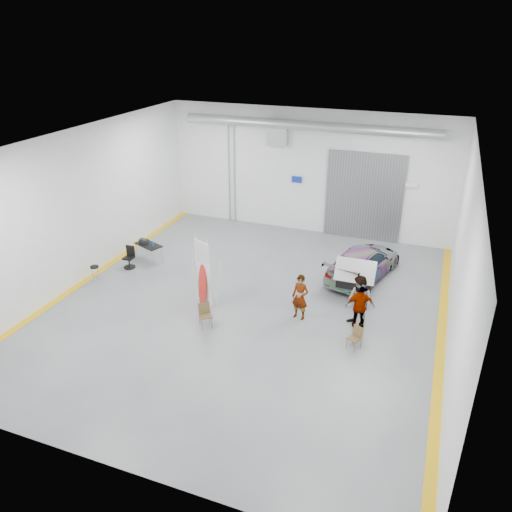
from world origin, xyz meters
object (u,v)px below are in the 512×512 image
(surfboard_display, at_px, (205,279))
(office_chair, at_px, (130,258))
(folding_chair_far, at_px, (354,342))
(sedan_car, at_px, (363,262))
(folding_chair_near, at_px, (206,320))
(person_a, at_px, (300,297))
(work_table, at_px, (147,244))
(shop_stool, at_px, (95,274))
(person_c, at_px, (360,306))
(person_b, at_px, (359,303))

(surfboard_display, bearing_deg, office_chair, -177.31)
(folding_chair_far, relative_size, office_chair, 0.83)
(sedan_car, height_order, surfboard_display, surfboard_display)
(sedan_car, relative_size, folding_chair_near, 5.22)
(surfboard_display, bearing_deg, person_a, 32.24)
(person_a, relative_size, folding_chair_far, 2.15)
(person_a, distance_m, folding_chair_far, 2.53)
(office_chair, bearing_deg, folding_chair_far, -15.81)
(folding_chair_near, bearing_deg, work_table, 101.18)
(folding_chair_far, relative_size, shop_stool, 1.10)
(shop_stool, bearing_deg, office_chair, 72.58)
(person_a, xyz_separation_m, folding_chair_near, (-2.85, -1.70, -0.57))
(surfboard_display, height_order, work_table, surfboard_display)
(folding_chair_near, xyz_separation_m, shop_stool, (-5.58, 1.36, 0.09))
(person_a, xyz_separation_m, surfboard_display, (-3.45, -0.47, 0.28))
(sedan_car, relative_size, person_c, 2.63)
(person_b, xyz_separation_m, folding_chair_near, (-4.88, -1.81, -0.70))
(sedan_car, xyz_separation_m, surfboard_display, (-4.98, -4.46, 0.48))
(shop_stool, distance_m, office_chair, 1.73)
(folding_chair_near, bearing_deg, sedan_car, 13.05)
(surfboard_display, height_order, folding_chair_near, surfboard_display)
(person_a, xyz_separation_m, person_b, (2.03, 0.11, 0.13))
(person_c, relative_size, shop_stool, 2.36)
(sedan_car, relative_size, shop_stool, 6.22)
(sedan_car, distance_m, shop_stool, 10.86)
(folding_chair_far, bearing_deg, office_chair, -166.62)
(person_b, bearing_deg, person_c, 38.21)
(shop_stool, bearing_deg, person_a, 2.26)
(surfboard_display, distance_m, office_chair, 4.86)
(person_b, height_order, work_table, person_b)
(shop_stool, relative_size, work_table, 0.51)
(surfboard_display, distance_m, folding_chair_near, 1.61)
(sedan_car, height_order, shop_stool, sedan_car)
(folding_chair_near, bearing_deg, surfboard_display, 76.80)
(person_c, height_order, folding_chair_far, person_c)
(folding_chair_near, xyz_separation_m, folding_chair_far, (5.00, 0.52, -0.02))
(shop_stool, distance_m, work_table, 2.69)
(work_table, bearing_deg, surfboard_display, -32.82)
(person_c, distance_m, folding_chair_far, 1.42)
(person_c, bearing_deg, person_b, -15.46)
(surfboard_display, bearing_deg, work_table, 171.65)
(folding_chair_near, bearing_deg, person_a, -8.57)
(folding_chair_near, height_order, work_table, work_table)
(person_a, relative_size, person_c, 1.00)
(person_a, distance_m, surfboard_display, 3.49)
(folding_chair_far, xyz_separation_m, shop_stool, (-10.59, 0.84, 0.11))
(surfboard_display, xyz_separation_m, folding_chair_near, (0.60, -1.23, -0.85))
(person_b, height_order, person_c, person_b)
(person_a, bearing_deg, shop_stool, -167.40)
(surfboard_display, bearing_deg, sedan_car, 66.31)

